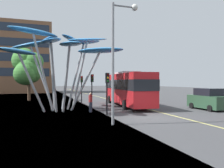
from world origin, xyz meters
TOP-DOWN VIEW (x-y plane):
  - ground at (-0.66, 0.00)m, footprint 120.00×240.00m
  - red_bus at (1.58, 7.97)m, footprint 3.47×11.78m
  - leaf_sculpture at (-5.90, 6.67)m, footprint 11.07×10.04m
  - traffic_light_kerb_near at (-2.74, 1.64)m, footprint 0.28×0.42m
  - traffic_light_kerb_far at (-2.56, 7.58)m, footprint 0.28×0.42m
  - traffic_light_island_mid at (-2.79, 12.17)m, footprint 0.28×0.42m
  - car_parked_mid at (7.89, 2.39)m, footprint 2.07×4.08m
  - street_lamp at (-3.04, -1.83)m, footprint 1.83×0.44m
  - tree_pavement_near at (-9.36, 18.69)m, footprint 4.40×4.83m
  - pedestrian at (-3.48, 4.30)m, footprint 0.34×0.34m
  - backdrop_building at (-14.66, 44.86)m, footprint 19.71×11.85m

SIDE VIEW (x-z plane):
  - ground at x=-0.66m, z-range -0.10..0.00m
  - pedestrian at x=-3.48m, z-range 0.01..1.77m
  - car_parked_mid at x=7.89m, z-range -0.06..2.03m
  - red_bus at x=1.58m, z-range 0.18..4.03m
  - traffic_light_island_mid at x=-2.79m, z-range 0.78..4.23m
  - traffic_light_kerb_near at x=-2.74m, z-range 0.78..4.23m
  - traffic_light_kerb_far at x=-2.56m, z-range 0.79..4.31m
  - tree_pavement_near at x=-9.36m, z-range 1.09..8.69m
  - street_lamp at x=-3.04m, z-range 1.08..8.92m
  - leaf_sculpture at x=-5.90m, z-range 2.20..10.10m
  - backdrop_building at x=-14.66m, z-range 0.00..16.89m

